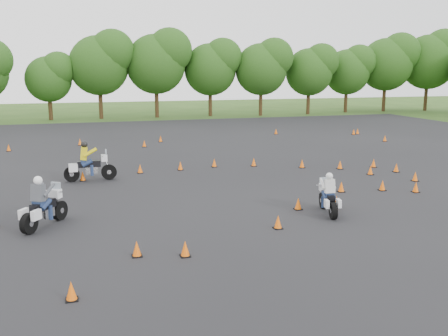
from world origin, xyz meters
TOP-DOWN VIEW (x-y plane):
  - ground at (0.00, 0.00)m, footprint 140.00×140.00m
  - asphalt_pad at (0.00, 6.00)m, footprint 62.00×62.00m
  - treeline at (4.00, 35.31)m, footprint 86.84×32.32m
  - traffic_cones at (0.36, 5.50)m, footprint 32.90×33.06m
  - rider_grey at (-7.28, 1.43)m, footprint 1.94×2.39m
  - rider_yellow at (-5.54, 8.53)m, footprint 2.56×0.82m
  - rider_white at (3.00, 0.08)m, footprint 1.11×2.20m

SIDE VIEW (x-z plane):
  - ground at x=0.00m, z-range 0.00..0.00m
  - asphalt_pad at x=0.00m, z-range 0.01..0.01m
  - traffic_cones at x=0.36m, z-range 0.01..0.46m
  - rider_white at x=3.00m, z-range 0.00..1.63m
  - rider_grey at x=-7.28m, z-range 0.00..1.85m
  - rider_yellow at x=-5.54m, z-range 0.00..1.97m
  - treeline at x=4.00m, z-range -0.85..10.19m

